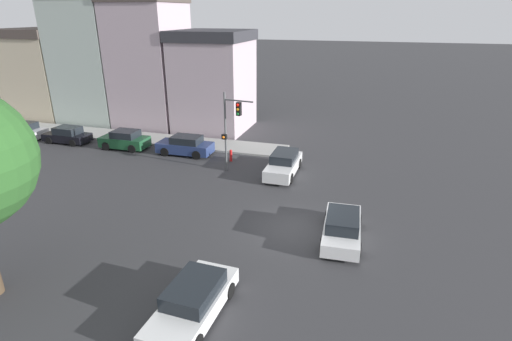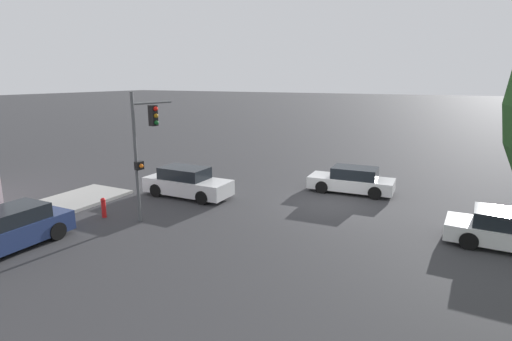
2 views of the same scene
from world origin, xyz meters
The scene contains 6 objects.
ground_plane centered at (0.00, 0.00, 0.00)m, with size 300.00×300.00×0.00m, color #333335.
traffic_signal centered at (6.70, 5.85, 3.63)m, with size 0.51×2.33×5.61m.
crossing_car_0 centered at (-0.33, -2.48, 0.67)m, with size 4.61×2.04×1.42m.
crossing_car_1 centered at (7.28, 2.25, 0.74)m, with size 4.72×1.88×1.57m.
parked_car_0 centered at (9.08, 10.65, 0.72)m, with size 1.95×4.37×1.51m.
fire_hydrant centered at (8.64, 6.66, 0.49)m, with size 0.22×0.22×0.92m.
Camera 2 is at (-5.26, 18.80, 6.13)m, focal length 28.00 mm.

